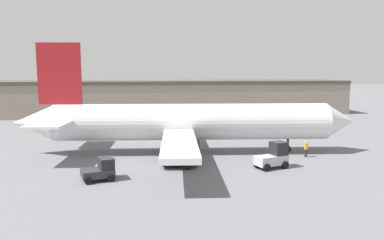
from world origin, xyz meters
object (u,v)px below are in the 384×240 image
object	(u,v)px
belt_loader_truck	(183,154)
baggage_tug	(274,156)
pushback_tug	(100,170)
ground_crew_worker	(306,149)
airplane	(183,122)

from	to	relation	value
belt_loader_truck	baggage_tug	bearing A→B (deg)	23.33
pushback_tug	baggage_tug	bearing A→B (deg)	-9.80
ground_crew_worker	airplane	bearing A→B (deg)	173.43
airplane	belt_loader_truck	xyz separation A→B (m)	(-0.80, -5.98, -2.26)
airplane	baggage_tug	size ratio (longest dim) A/B	11.35
ground_crew_worker	baggage_tug	world-z (taller)	baggage_tug
baggage_tug	pushback_tug	bearing A→B (deg)	167.67
airplane	pushback_tug	distance (m)	12.70
baggage_tug	ground_crew_worker	bearing A→B (deg)	19.09
airplane	pushback_tug	xyz separation A→B (m)	(-8.11, -9.43, -2.57)
airplane	ground_crew_worker	bearing A→B (deg)	-11.56
ground_crew_worker	pushback_tug	xyz separation A→B (m)	(-20.70, -5.53, -0.05)
ground_crew_worker	pushback_tug	size ratio (longest dim) A/B	0.56
baggage_tug	pushback_tug	distance (m)	15.78
belt_loader_truck	airplane	bearing A→B (deg)	117.65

